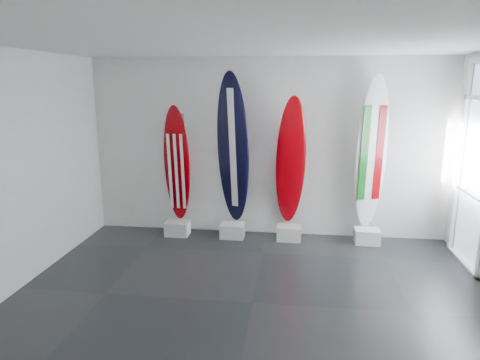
# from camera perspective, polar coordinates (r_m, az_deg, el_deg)

# --- Properties ---
(floor) EXTENTS (6.00, 6.00, 0.00)m
(floor) POSITION_cam_1_polar(r_m,az_deg,el_deg) (5.33, 1.65, -16.09)
(floor) COLOR black
(floor) RESTS_ON ground
(ceiling) EXTENTS (6.00, 6.00, 0.00)m
(ceiling) POSITION_cam_1_polar(r_m,az_deg,el_deg) (4.68, 1.89, 17.98)
(ceiling) COLOR white
(ceiling) RESTS_ON wall_back
(wall_back) EXTENTS (6.00, 0.00, 6.00)m
(wall_back) POSITION_cam_1_polar(r_m,az_deg,el_deg) (7.24, 3.63, 4.26)
(wall_back) COLOR silver
(wall_back) RESTS_ON ground
(wall_front) EXTENTS (6.00, 0.00, 6.00)m
(wall_front) POSITION_cam_1_polar(r_m,az_deg,el_deg) (2.44, -3.93, -13.48)
(wall_front) COLOR silver
(wall_front) RESTS_ON ground
(wall_left) EXTENTS (0.00, 5.00, 5.00)m
(wall_left) POSITION_cam_1_polar(r_m,az_deg,el_deg) (5.88, -28.78, 0.66)
(wall_left) COLOR silver
(wall_left) RESTS_ON ground
(display_block_usa) EXTENTS (0.40, 0.30, 0.24)m
(display_block_usa) POSITION_cam_1_polar(r_m,az_deg,el_deg) (7.51, -8.35, -6.39)
(display_block_usa) COLOR silver
(display_block_usa) RESTS_ON floor
(surfboard_usa) EXTENTS (0.47, 0.26, 2.00)m
(surfboard_usa) POSITION_cam_1_polar(r_m,az_deg,el_deg) (7.32, -8.43, 2.14)
(surfboard_usa) COLOR #820005
(surfboard_usa) RESTS_ON display_block_usa
(display_block_navy) EXTENTS (0.40, 0.30, 0.24)m
(display_block_navy) POSITION_cam_1_polar(r_m,az_deg,el_deg) (7.32, -1.02, -6.77)
(display_block_navy) COLOR silver
(display_block_navy) RESTS_ON floor
(surfboard_navy) EXTENTS (0.64, 0.48, 2.54)m
(surfboard_navy) POSITION_cam_1_polar(r_m,az_deg,el_deg) (7.08, -0.95, 4.13)
(surfboard_navy) COLOR black
(surfboard_navy) RESTS_ON display_block_navy
(display_block_swiss) EXTENTS (0.40, 0.30, 0.24)m
(display_block_swiss) POSITION_cam_1_polar(r_m,az_deg,el_deg) (7.26, 6.55, -7.04)
(display_block_swiss) COLOR silver
(display_block_swiss) RESTS_ON floor
(surfboard_swiss) EXTENTS (0.55, 0.46, 2.16)m
(surfboard_swiss) POSITION_cam_1_polar(r_m,az_deg,el_deg) (7.04, 6.81, 2.43)
(surfboard_swiss) COLOR #820005
(surfboard_swiss) RESTS_ON display_block_swiss
(display_block_italy) EXTENTS (0.40, 0.30, 0.24)m
(display_block_italy) POSITION_cam_1_polar(r_m,az_deg,el_deg) (7.36, 16.59, -7.21)
(display_block_italy) COLOR silver
(display_block_italy) RESTS_ON floor
(surfboard_italy) EXTENTS (0.59, 0.37, 2.49)m
(surfboard_italy) POSITION_cam_1_polar(r_m,az_deg,el_deg) (7.12, 17.16, 3.42)
(surfboard_italy) COLOR white
(surfboard_italy) RESTS_ON display_block_italy
(wall_outlet) EXTENTS (0.09, 0.02, 0.13)m
(wall_outlet) POSITION_cam_1_polar(r_m,az_deg,el_deg) (8.00, -14.32, -3.72)
(wall_outlet) COLOR silver
(wall_outlet) RESTS_ON wall_back
(glass_door) EXTENTS (0.12, 1.16, 2.85)m
(glass_door) POSITION_cam_1_polar(r_m,az_deg,el_deg) (6.80, 28.94, 1.45)
(glass_door) COLOR white
(glass_door) RESTS_ON floor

